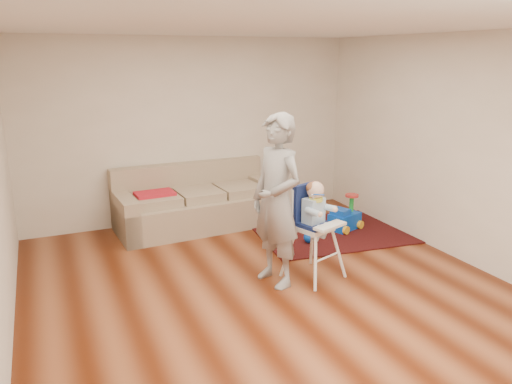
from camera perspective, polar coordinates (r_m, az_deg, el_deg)
name	(u,v)px	position (r m, az deg, el deg)	size (l,w,h in m)	color
ground	(271,291)	(5.43, 1.73, -11.26)	(5.50, 5.50, 0.00)	#4B1A08
room_envelope	(251,110)	(5.36, -0.55, 9.38)	(5.04, 5.52, 2.72)	beige
sofa	(198,197)	(7.25, -6.69, -0.62)	(2.37, 1.08, 0.90)	gray
side_table	(152,214)	(7.18, -11.83, -2.43)	(0.56, 0.56, 0.56)	black
area_rug	(331,232)	(7.19, 8.58, -4.53)	(2.06, 1.55, 0.02)	black
ride_on_toy	(345,212)	(7.25, 10.13, -2.31)	(0.45, 0.32, 0.49)	blue
toy_ball	(309,237)	(6.70, 6.09, -5.17)	(0.15, 0.15, 0.15)	blue
high_chair	(314,232)	(5.60, 6.66, -4.52)	(0.66, 0.66, 1.13)	white
adult	(277,201)	(5.31, 2.38, -1.05)	(0.68, 0.45, 1.87)	gray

